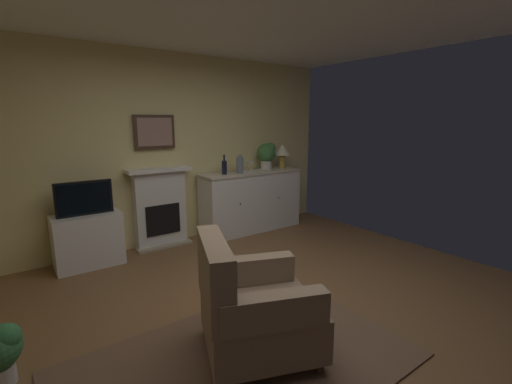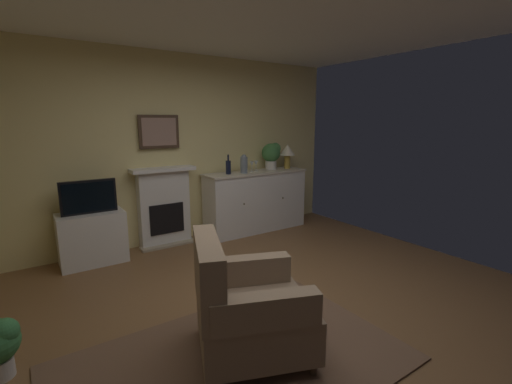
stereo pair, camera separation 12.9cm
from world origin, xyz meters
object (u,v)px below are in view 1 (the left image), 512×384
Objects in this scene: sideboard_cabinet at (251,201)px; potted_plant_small at (267,154)px; wine_bottle at (224,167)px; armchair at (252,308)px; vase_decorative at (240,164)px; wine_glass_left at (248,164)px; tv_cabinet at (88,240)px; wine_glass_center at (252,163)px; fireplace_unit at (160,207)px; framed_picture at (155,132)px; table_lamp at (282,151)px; tv_set at (84,198)px.

sideboard_cabinet is 0.81m from potted_plant_small.
armchair is at bearing -117.35° from wine_bottle.
potted_plant_small reaches higher than vase_decorative.
wine_bottle reaches higher than wine_glass_left.
sideboard_cabinet is at bearing -0.36° from tv_cabinet.
wine_glass_center is 0.59× the size of vase_decorative.
vase_decorative is (0.25, -0.04, 0.03)m from wine_bottle.
fireplace_unit is at bearing 9.45° from tv_cabinet.
fireplace_unit is 2.71m from armchair.
framed_picture is 1.46m from wine_glass_left.
framed_picture is at bearing 173.83° from table_lamp.
fireplace_unit is 0.65× the size of sideboard_cabinet.
wine_glass_center is (1.46, -0.15, 0.52)m from fireplace_unit.
table_lamp is at bearing -8.92° from potted_plant_small.
sideboard_cabinet is 0.98m from table_lamp.
framed_picture is 1.28× the size of potted_plant_small.
potted_plant_small is at bearing 0.63° from tv_cabinet.
table_lamp is 2.42× the size of wine_glass_center.
sideboard_cabinet is 6.00× the size of vase_decorative.
wine_glass_center is 0.27× the size of tv_set.
sideboard_cabinet is at bearing 11.37° from vase_decorative.
framed_picture reaches higher than fireplace_unit.
wine_glass_center is at bearing -7.53° from framed_picture.
vase_decorative is at bearing -1.73° from tv_cabinet.
vase_decorative reaches higher than wine_glass_center.
tv_cabinet is at bearing 178.27° from vase_decorative.
potted_plant_small reaches higher than fireplace_unit.
potted_plant_small is (2.74, 0.03, 0.89)m from tv_cabinet.
wine_glass_center is 3.19m from armchair.
wine_bottle is at bearing -14.21° from framed_picture.
framed_picture is at bearing 12.01° from tv_cabinet.
tv_set is (-2.40, -0.01, 0.36)m from sideboard_cabinet.
tv_cabinet is at bearing 179.64° from sideboard_cabinet.
framed_picture is at bearing 171.15° from sideboard_cabinet.
wine_glass_left reaches higher than tv_cabinet.
tv_set is at bearing -179.80° from sideboard_cabinet.
potted_plant_small is (0.59, 0.10, 0.12)m from vase_decorative.
fireplace_unit is 1.46m from wine_glass_left.
framed_picture is 1.82m from sideboard_cabinet.
table_lamp is 1.42× the size of vase_decorative.
vase_decorative is at bearing 57.94° from armchair.
framed_picture is at bearing 174.28° from potted_plant_small.
tv_cabinet is at bearing -170.55° from fireplace_unit.
fireplace_unit is 1.08m from wine_bottle.
table_lamp is 3.06m from tv_set.
tv_set is 2.77m from potted_plant_small.
wine_bottle is (-0.50, -0.01, 0.58)m from sideboard_cabinet.
tv_cabinet is 1.74× the size of potted_plant_small.
framed_picture is 2.10m from table_lamp.
tv_cabinet is 2.88m from potted_plant_small.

